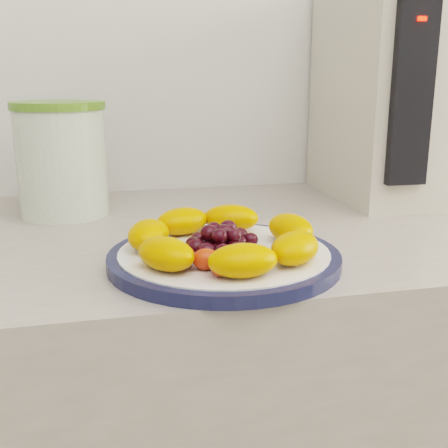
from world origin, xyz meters
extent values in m
cylinder|color=#151A3B|center=(-0.09, 1.03, 0.91)|extent=(0.28, 0.28, 0.01)
cylinder|color=white|center=(-0.09, 1.03, 0.91)|extent=(0.25, 0.25, 0.02)
cylinder|color=#386113|center=(-0.29, 1.33, 0.98)|extent=(0.17, 0.17, 0.17)
cylinder|color=#568128|center=(-0.29, 1.33, 1.07)|extent=(0.17, 0.17, 0.01)
cube|color=beige|center=(0.30, 1.34, 1.09)|extent=(0.22, 0.31, 0.37)
cube|color=black|center=(0.24, 1.19, 1.09)|extent=(0.06, 0.02, 0.28)
cube|color=#FF0C05|center=(0.24, 1.18, 1.20)|extent=(0.01, 0.01, 0.01)
ellipsoid|color=#D77200|center=(0.00, 1.04, 0.93)|extent=(0.06, 0.08, 0.04)
ellipsoid|color=#D77200|center=(-0.06, 1.11, 0.93)|extent=(0.09, 0.07, 0.04)
ellipsoid|color=#D77200|center=(-0.13, 1.11, 0.93)|extent=(0.09, 0.07, 0.04)
ellipsoid|color=#D77200|center=(-0.18, 1.05, 0.93)|extent=(0.07, 0.08, 0.04)
ellipsoid|color=#D77200|center=(-0.17, 0.98, 0.93)|extent=(0.08, 0.09, 0.04)
ellipsoid|color=#D77200|center=(-0.10, 0.94, 0.93)|extent=(0.07, 0.05, 0.04)
ellipsoid|color=#D77200|center=(-0.03, 0.96, 0.93)|extent=(0.09, 0.09, 0.04)
ellipsoid|color=black|center=(-0.09, 1.03, 0.93)|extent=(0.02, 0.02, 0.02)
ellipsoid|color=black|center=(-0.08, 1.03, 0.93)|extent=(0.02, 0.02, 0.02)
ellipsoid|color=black|center=(-0.08, 1.04, 0.93)|extent=(0.02, 0.02, 0.02)
ellipsoid|color=black|center=(-0.10, 1.04, 0.93)|extent=(0.02, 0.02, 0.02)
ellipsoid|color=black|center=(-0.11, 1.03, 0.93)|extent=(0.02, 0.02, 0.02)
ellipsoid|color=black|center=(-0.10, 1.01, 0.93)|extent=(0.02, 0.02, 0.02)
ellipsoid|color=black|center=(-0.08, 1.01, 0.93)|extent=(0.02, 0.02, 0.02)
ellipsoid|color=black|center=(-0.06, 1.04, 0.93)|extent=(0.02, 0.02, 0.02)
ellipsoid|color=black|center=(-0.07, 1.05, 0.93)|extent=(0.02, 0.02, 0.02)
ellipsoid|color=black|center=(-0.08, 1.06, 0.93)|extent=(0.02, 0.02, 0.02)
ellipsoid|color=black|center=(-0.10, 1.06, 0.93)|extent=(0.02, 0.02, 0.02)
ellipsoid|color=black|center=(-0.12, 1.05, 0.93)|extent=(0.02, 0.02, 0.02)
ellipsoid|color=black|center=(-0.13, 1.04, 0.93)|extent=(0.02, 0.02, 0.02)
ellipsoid|color=black|center=(-0.13, 1.02, 0.93)|extent=(0.02, 0.02, 0.02)
ellipsoid|color=black|center=(-0.12, 1.00, 0.93)|extent=(0.02, 0.02, 0.02)
ellipsoid|color=black|center=(-0.10, 0.99, 0.93)|extent=(0.02, 0.02, 0.02)
ellipsoid|color=black|center=(-0.09, 1.03, 0.94)|extent=(0.02, 0.02, 0.02)
ellipsoid|color=black|center=(-0.08, 1.04, 0.94)|extent=(0.02, 0.02, 0.02)
ellipsoid|color=black|center=(-0.10, 1.04, 0.94)|extent=(0.02, 0.02, 0.02)
ellipsoid|color=black|center=(-0.11, 1.03, 0.94)|extent=(0.02, 0.02, 0.02)
ellipsoid|color=black|center=(-0.10, 1.01, 0.94)|extent=(0.02, 0.02, 0.02)
ellipsoid|color=black|center=(-0.08, 1.01, 0.94)|extent=(0.02, 0.02, 0.02)
ellipsoid|color=red|center=(-0.13, 0.97, 0.93)|extent=(0.03, 0.03, 0.02)
ellipsoid|color=red|center=(-0.10, 0.97, 0.93)|extent=(0.04, 0.04, 0.02)
ellipsoid|color=red|center=(-0.12, 0.94, 0.93)|extent=(0.04, 0.04, 0.02)
ellipsoid|color=red|center=(-0.15, 0.98, 0.93)|extent=(0.03, 0.04, 0.02)
camera|label=1|loc=(-0.24, 0.41, 1.12)|focal=45.00mm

